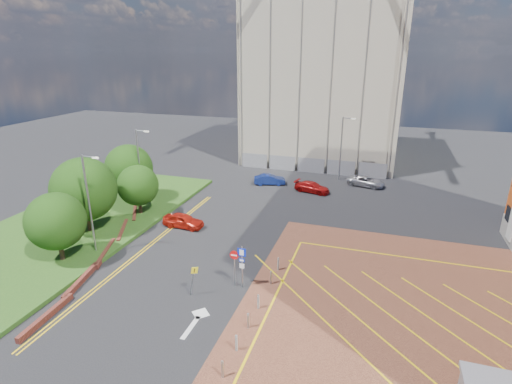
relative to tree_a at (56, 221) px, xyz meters
The scene contains 20 objects.
ground 14.43m from the tree_a, ahead, with size 140.00×140.00×0.00m, color black.
forecourt 28.22m from the tree_a, ahead, with size 26.00×26.00×0.02m, color brown.
grass_bed 7.95m from the tree_a, 123.69° to the left, with size 14.00×32.00×0.30m, color #244C18.
retaining_wall 4.44m from the tree_a, 42.27° to the left, with size 6.06×20.33×0.40m.
tree_a is the anchor object (origin of this frame).
tree_b 5.27m from the tree_a, 106.70° to the left, with size 5.60×5.60×6.74m.
tree_c 10.02m from the tree_a, 87.14° to the left, with size 4.00×4.00×4.90m.
tree_d 13.24m from the tree_a, 100.89° to the left, with size 5.00×5.00×6.08m.
lamp_left_near 2.80m from the tree_a, 51.70° to the left, with size 1.53×0.16×8.00m.
lamp_left_far 12.06m from the tree_a, 92.01° to the left, with size 1.53×0.16×8.00m.
lamp_back 33.34m from the tree_a, 57.15° to the left, with size 1.53×0.16×8.00m.
sign_cluster 14.41m from the tree_a, ahead, with size 1.17×0.12×3.20m.
warning_sign 11.98m from the tree_a, ahead, with size 0.67×0.40×2.25m.
bollard_row 16.66m from the tree_a, ahead, with size 0.14×11.14×0.90m.
construction_building 43.04m from the tree_a, 70.71° to the left, with size 21.20×19.20×22.00m, color #B3A792.
construction_fence 33.63m from the tree_a, 63.43° to the left, with size 21.60×0.06×2.00m, color gray.
car_red_left 10.97m from the tree_a, 56.31° to the left, with size 1.56×3.88×1.32m, color #B61C0F.
car_blue_back 25.67m from the tree_a, 66.68° to the left, with size 1.33×3.83×1.26m, color navy.
car_red_back 27.29m from the tree_a, 54.96° to the left, with size 1.69×4.15×1.20m, color #9A0D0D.
car_silver_back 34.11m from the tree_a, 50.92° to the left, with size 2.04×4.42×1.23m, color #A4A4AB.
Camera 1 is at (8.75, -21.62, 15.65)m, focal length 28.00 mm.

